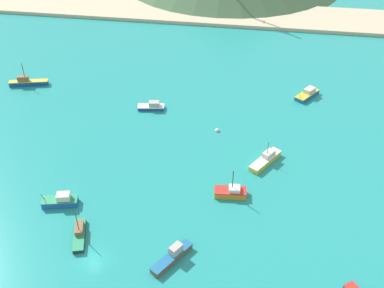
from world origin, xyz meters
TOP-DOWN VIEW (x-y plane):
  - ground at (0.00, 30.00)m, footprint 260.00×280.00m
  - fishing_boat_0 at (-39.28, 58.49)m, footprint 11.17×4.53m
  - fishing_boat_1 at (23.09, 20.93)m, footprint 6.93×3.45m
  - fishing_boat_2 at (14.28, 2.14)m, footprint 6.68×9.04m
  - fishing_boat_3 at (29.95, 33.23)m, footprint 7.32×9.61m
  - fishing_boat_4 at (-4.31, 4.86)m, footprint 4.31×8.66m
  - fishing_boat_5 at (40.41, 64.66)m, footprint 7.09×8.37m
  - fishing_boat_7 at (-11.09, 12.65)m, footprint 7.65×4.25m
  - fishing_boat_8 at (-0.94, 51.57)m, footprint 7.32×3.51m
  - buoy_1 at (17.54, 43.95)m, footprint 1.09×1.09m
  - beach_strip at (0.00, 121.47)m, footprint 247.00×23.60m

SIDE VIEW (x-z plane):
  - ground at x=0.00m, z-range -0.50..0.00m
  - buoy_1 at x=17.54m, z-range -0.35..0.74m
  - beach_strip at x=0.00m, z-range 0.00..1.20m
  - fishing_boat_4 at x=-4.31m, z-range -2.35..3.74m
  - fishing_boat_8 at x=-0.94m, z-range -0.32..1.89m
  - fishing_boat_5 at x=40.41m, z-range -0.32..2.03m
  - fishing_boat_3 at x=29.95m, z-range -1.85..3.58m
  - fishing_boat_2 at x=14.28m, z-range -0.49..2.27m
  - fishing_boat_1 at x=23.09m, z-range -2.40..4.19m
  - fishing_boat_0 at x=-39.28m, z-range -2.51..4.50m
  - fishing_boat_7 at x=-11.09m, z-range -0.48..2.50m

